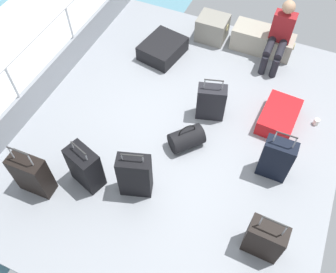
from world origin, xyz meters
name	(u,v)px	position (x,y,z in m)	size (l,w,h in m)	color
ground_plane	(181,131)	(0.00, 0.00, -0.03)	(4.40, 5.20, 0.06)	gray
gunwale_port	(52,76)	(-2.17, 0.00, 0.23)	(0.06, 5.20, 0.45)	gray
railing_port	(42,48)	(-2.17, 0.00, 0.78)	(0.04, 4.20, 1.02)	silver
cargo_crate_0	(212,28)	(-0.30, 2.12, 0.21)	(0.54, 0.44, 0.42)	gray
cargo_crate_1	(251,37)	(0.38, 2.18, 0.20)	(0.64, 0.44, 0.39)	#9E9989
cargo_crate_2	(277,46)	(0.84, 2.17, 0.17)	(0.55, 0.39, 0.34)	#9E9989
passenger_seated	(280,34)	(0.84, 1.99, 0.54)	(0.34, 0.66, 1.04)	maroon
suitcase_0	(265,239)	(1.50, -1.23, 0.29)	(0.42, 0.25, 0.79)	black
suitcase_1	(279,117)	(1.24, 0.70, 0.12)	(0.53, 0.75, 0.25)	red
suitcase_2	(32,175)	(-1.34, -1.60, 0.32)	(0.45, 0.23, 0.86)	black
suitcase_3	(276,159)	(1.36, -0.18, 0.33)	(0.39, 0.22, 0.86)	black
suitcase_4	(163,49)	(-0.91, 1.37, 0.13)	(0.71, 0.82, 0.26)	black
suitcase_5	(85,167)	(-0.79, -1.25, 0.32)	(0.47, 0.37, 0.76)	black
suitcase_6	(135,176)	(-0.16, -1.12, 0.35)	(0.44, 0.32, 0.82)	black
suitcase_7	(211,102)	(0.27, 0.43, 0.28)	(0.45, 0.32, 0.73)	black
duffel_bag	(187,138)	(0.16, -0.21, 0.15)	(0.52, 0.54, 0.43)	black
paper_cup	(316,122)	(1.76, 0.89, 0.05)	(0.08, 0.08, 0.10)	white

